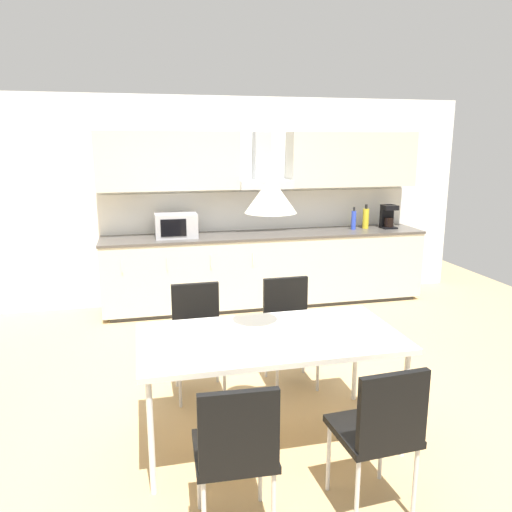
# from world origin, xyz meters

# --- Properties ---
(ground_plane) EXTENTS (8.59, 7.63, 0.02)m
(ground_plane) POSITION_xyz_m (0.00, 0.00, -0.01)
(ground_plane) COLOR tan
(wall_back) EXTENTS (6.87, 0.10, 2.52)m
(wall_back) POSITION_xyz_m (0.00, 2.59, 1.26)
(wall_back) COLOR white
(wall_back) RESTS_ON ground_plane
(kitchen_counter) EXTENTS (3.93, 0.67, 0.89)m
(kitchen_counter) POSITION_xyz_m (0.77, 2.22, 0.45)
(kitchen_counter) COLOR #333333
(kitchen_counter) RESTS_ON ground_plane
(backsplash_tile) EXTENTS (3.91, 0.02, 0.48)m
(backsplash_tile) POSITION_xyz_m (0.77, 2.53, 1.13)
(backsplash_tile) COLOR silver
(backsplash_tile) RESTS_ON kitchen_counter
(upper_wall_cabinets) EXTENTS (3.91, 0.40, 0.67)m
(upper_wall_cabinets) POSITION_xyz_m (0.77, 2.38, 1.75)
(upper_wall_cabinets) COLOR beige
(microwave) EXTENTS (0.48, 0.35, 0.28)m
(microwave) POSITION_xyz_m (-0.32, 2.22, 1.03)
(microwave) COLOR #ADADB2
(microwave) RESTS_ON kitchen_counter
(coffee_maker) EXTENTS (0.18, 0.19, 0.30)m
(coffee_maker) POSITION_xyz_m (2.39, 2.25, 1.04)
(coffee_maker) COLOR black
(coffee_maker) RESTS_ON kitchen_counter
(bottle_yellow) EXTENTS (0.08, 0.08, 0.31)m
(bottle_yellow) POSITION_xyz_m (2.10, 2.28, 1.02)
(bottle_yellow) COLOR yellow
(bottle_yellow) RESTS_ON kitchen_counter
(bottle_blue) EXTENTS (0.06, 0.06, 0.29)m
(bottle_blue) POSITION_xyz_m (1.92, 2.25, 1.01)
(bottle_blue) COLOR blue
(bottle_blue) RESTS_ON kitchen_counter
(dining_table) EXTENTS (1.69, 0.86, 0.75)m
(dining_table) POSITION_xyz_m (0.06, -0.63, 0.71)
(dining_table) COLOR silver
(dining_table) RESTS_ON ground_plane
(chair_far_right) EXTENTS (0.40, 0.40, 0.87)m
(chair_far_right) POSITION_xyz_m (0.43, 0.18, 0.53)
(chair_far_right) COLOR black
(chair_far_right) RESTS_ON ground_plane
(chair_near_left) EXTENTS (0.42, 0.42, 0.87)m
(chair_near_left) POSITION_xyz_m (-0.33, -1.44, 0.53)
(chair_near_left) COLOR black
(chair_near_left) RESTS_ON ground_plane
(chair_far_left) EXTENTS (0.40, 0.40, 0.87)m
(chair_far_left) POSITION_xyz_m (-0.32, 0.18, 0.53)
(chair_far_left) COLOR black
(chair_far_left) RESTS_ON ground_plane
(chair_near_right) EXTENTS (0.42, 0.42, 0.87)m
(chair_near_right) POSITION_xyz_m (0.44, -1.44, 0.53)
(chair_near_right) COLOR black
(chair_near_right) RESTS_ON ground_plane
(pendant_lamp) EXTENTS (0.32, 0.32, 0.22)m
(pendant_lamp) POSITION_xyz_m (0.06, -0.63, 1.66)
(pendant_lamp) COLOR silver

